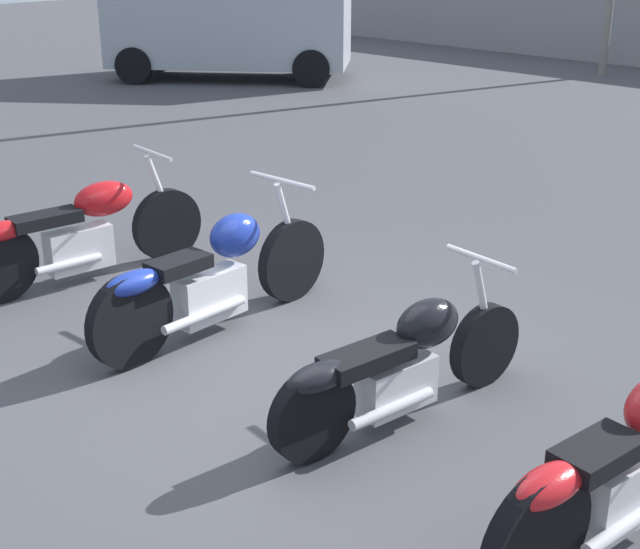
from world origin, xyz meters
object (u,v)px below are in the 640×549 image
(motorcycle_slot_0, at_px, (81,232))
(motorcycle_slot_3, at_px, (628,466))
(motorcycle_slot_1, at_px, (213,277))
(motorcycle_slot_2, at_px, (400,364))
(parked_van, at_px, (230,15))

(motorcycle_slot_0, distance_m, motorcycle_slot_3, 4.93)
(motorcycle_slot_1, relative_size, motorcycle_slot_3, 1.09)
(motorcycle_slot_1, bearing_deg, motorcycle_slot_2, -3.66)
(motorcycle_slot_2, bearing_deg, motorcycle_slot_1, -174.31)
(motorcycle_slot_3, distance_m, parked_van, 14.68)
(motorcycle_slot_0, xyz_separation_m, motorcycle_slot_2, (3.41, 0.11, -0.05))
(motorcycle_slot_0, distance_m, motorcycle_slot_1, 1.60)
(motorcycle_slot_2, relative_size, parked_van, 0.42)
(motorcycle_slot_0, relative_size, motorcycle_slot_2, 1.11)
(motorcycle_slot_3, bearing_deg, motorcycle_slot_2, -177.62)
(motorcycle_slot_1, bearing_deg, parked_van, 136.76)
(motorcycle_slot_1, distance_m, parked_van, 11.91)
(motorcycle_slot_0, relative_size, parked_van, 0.47)
(motorcycle_slot_0, distance_m, motorcycle_slot_2, 3.42)
(motorcycle_slot_3, bearing_deg, motorcycle_slot_1, -175.89)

